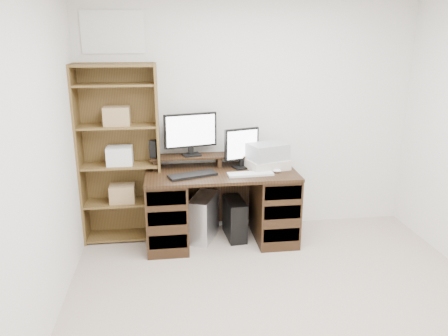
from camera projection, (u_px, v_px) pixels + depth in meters
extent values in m
cube|color=white|center=(250.00, 115.00, 4.59)|extent=(3.50, 0.02, 2.50)
cube|color=white|center=(11.00, 183.00, 2.46)|extent=(0.02, 4.00, 2.50)
cube|color=white|center=(113.00, 32.00, 4.17)|extent=(0.60, 0.01, 0.40)
cube|color=black|center=(221.00, 173.00, 4.34)|extent=(1.50, 0.70, 0.03)
cube|color=black|center=(167.00, 211.00, 4.38)|extent=(0.40, 0.66, 0.72)
cube|color=black|center=(274.00, 206.00, 4.52)|extent=(0.40, 0.66, 0.72)
cube|color=black|center=(217.00, 193.00, 4.75)|extent=(1.48, 0.02, 0.65)
cube|color=black|center=(168.00, 242.00, 4.12)|extent=(0.36, 0.01, 0.14)
cube|color=black|center=(167.00, 218.00, 4.05)|extent=(0.36, 0.01, 0.14)
cube|color=black|center=(166.00, 198.00, 3.99)|extent=(0.36, 0.01, 0.14)
cube|color=black|center=(281.00, 235.00, 4.26)|extent=(0.36, 0.01, 0.14)
cube|color=black|center=(282.00, 212.00, 4.19)|extent=(0.36, 0.01, 0.14)
cube|color=black|center=(283.00, 193.00, 4.13)|extent=(0.36, 0.01, 0.14)
cube|color=black|center=(155.00, 163.00, 4.45)|extent=(0.04, 0.20, 0.10)
cube|color=black|center=(219.00, 161.00, 4.53)|extent=(0.04, 0.20, 0.10)
cube|color=black|center=(280.00, 159.00, 4.61)|extent=(0.04, 0.20, 0.10)
cube|color=black|center=(219.00, 155.00, 4.51)|extent=(1.40, 0.22, 0.02)
cube|color=black|center=(192.00, 155.00, 4.47)|extent=(0.21, 0.18, 0.02)
cube|color=black|center=(191.00, 149.00, 4.47)|extent=(0.06, 0.04, 0.10)
cube|color=black|center=(190.00, 130.00, 4.41)|extent=(0.54, 0.16, 0.35)
cube|color=white|center=(191.00, 131.00, 4.40)|extent=(0.49, 0.12, 0.31)
cube|color=black|center=(242.00, 167.00, 4.46)|extent=(0.21, 0.18, 0.02)
cube|color=black|center=(241.00, 161.00, 4.46)|extent=(0.06, 0.04, 0.10)
cube|color=black|center=(242.00, 144.00, 4.41)|extent=(0.37, 0.14, 0.32)
cube|color=white|center=(242.00, 145.00, 4.40)|extent=(0.32, 0.10, 0.28)
cube|color=black|center=(154.00, 149.00, 4.38)|extent=(0.09, 0.09, 0.18)
cube|color=black|center=(193.00, 175.00, 4.19)|extent=(0.49, 0.29, 0.03)
cube|color=silver|center=(250.00, 174.00, 4.23)|extent=(0.45, 0.16, 0.02)
ellipsoid|color=white|center=(277.00, 171.00, 4.31)|extent=(0.09, 0.07, 0.03)
cube|color=beige|center=(267.00, 164.00, 4.43)|extent=(0.46, 0.39, 0.10)
cube|color=#9A9FA4|center=(267.00, 151.00, 4.40)|extent=(0.44, 0.37, 0.16)
cube|color=silver|center=(204.00, 217.00, 4.55)|extent=(0.37, 0.51, 0.47)
cube|color=black|center=(235.00, 218.00, 4.58)|extent=(0.21, 0.43, 0.42)
cube|color=#19FF33|center=(240.00, 218.00, 4.36)|extent=(0.01, 0.00, 0.01)
cube|color=brown|center=(80.00, 157.00, 4.30)|extent=(0.02, 0.30, 1.80)
cube|color=brown|center=(159.00, 154.00, 4.40)|extent=(0.02, 0.30, 1.80)
cube|color=brown|center=(121.00, 152.00, 4.49)|extent=(0.80, 0.01, 1.80)
cube|color=brown|center=(125.00, 235.00, 4.61)|extent=(0.75, 0.28, 0.02)
cube|color=brown|center=(123.00, 202.00, 4.50)|extent=(0.75, 0.28, 0.02)
cube|color=brown|center=(120.00, 165.00, 4.38)|extent=(0.75, 0.28, 0.02)
cube|color=brown|center=(118.00, 126.00, 4.27)|extent=(0.75, 0.28, 0.02)
cube|color=brown|center=(115.00, 85.00, 4.15)|extent=(0.75, 0.28, 0.02)
cube|color=brown|center=(113.00, 65.00, 4.10)|extent=(0.75, 0.28, 0.02)
cube|color=#A07F54|center=(122.00, 193.00, 4.47)|extent=(0.25, 0.20, 0.18)
cube|color=white|center=(120.00, 156.00, 4.35)|extent=(0.25, 0.20, 0.18)
cube|color=#A07F54|center=(117.00, 116.00, 4.24)|extent=(0.25, 0.20, 0.18)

